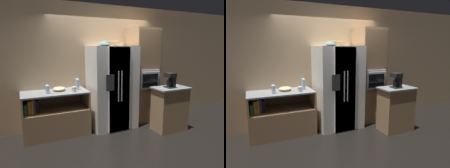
# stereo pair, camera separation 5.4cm
# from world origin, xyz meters

# --- Properties ---
(ground_plane) EXTENTS (20.00, 20.00, 0.00)m
(ground_plane) POSITION_xyz_m (0.00, 0.00, 0.00)
(ground_plane) COLOR black
(wall_back) EXTENTS (12.00, 0.06, 2.80)m
(wall_back) POSITION_xyz_m (0.00, 0.45, 1.40)
(wall_back) COLOR tan
(wall_back) RESTS_ON ground_plane
(counter_left) EXTENTS (1.32, 0.67, 0.93)m
(counter_left) POSITION_xyz_m (-1.20, 0.08, 0.34)
(counter_left) COLOR #A87F56
(counter_left) RESTS_ON ground_plane
(refrigerator) EXTENTS (1.00, 0.82, 1.86)m
(refrigerator) POSITION_xyz_m (0.08, 0.02, 0.93)
(refrigerator) COLOR white
(refrigerator) RESTS_ON ground_plane
(wall_oven) EXTENTS (0.64, 0.70, 2.28)m
(wall_oven) POSITION_xyz_m (0.94, 0.09, 1.14)
(wall_oven) COLOR #A87F56
(wall_oven) RESTS_ON ground_plane
(island_counter) EXTENTS (0.78, 0.48, 0.97)m
(island_counter) POSITION_xyz_m (1.15, -0.71, 0.49)
(island_counter) COLOR #A87F56
(island_counter) RESTS_ON ground_plane
(wicker_basket) EXTENTS (0.35, 0.35, 0.11)m
(wicker_basket) POSITION_xyz_m (0.09, 0.10, 1.91)
(wicker_basket) COLOR tan
(wicker_basket) RESTS_ON refrigerator
(fruit_bowl) EXTENTS (0.24, 0.24, 0.08)m
(fruit_bowl) POSITION_xyz_m (-0.14, -0.03, 1.90)
(fruit_bowl) COLOR #668C99
(fruit_bowl) RESTS_ON refrigerator
(bottle_tall) EXTENTS (0.08, 0.08, 0.32)m
(bottle_tall) POSITION_xyz_m (-0.71, 0.07, 1.07)
(bottle_tall) COLOR silver
(bottle_tall) RESTS_ON counter_left
(bottle_short) EXTENTS (0.08, 0.08, 0.22)m
(bottle_short) POSITION_xyz_m (-1.34, -0.03, 1.03)
(bottle_short) COLOR silver
(bottle_short) RESTS_ON counter_left
(mug) EXTENTS (0.14, 0.10, 0.10)m
(mug) POSITION_xyz_m (-0.82, -0.08, 0.98)
(mug) COLOR silver
(mug) RESTS_ON counter_left
(mixing_bowl) EXTENTS (0.27, 0.27, 0.09)m
(mixing_bowl) POSITION_xyz_m (-1.08, 0.15, 0.97)
(mixing_bowl) COLOR beige
(mixing_bowl) RESTS_ON counter_left
(coffee_maker) EXTENTS (0.19, 0.21, 0.32)m
(coffee_maker) POSITION_xyz_m (1.13, -0.73, 1.14)
(coffee_maker) COLOR black
(coffee_maker) RESTS_ON island_counter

